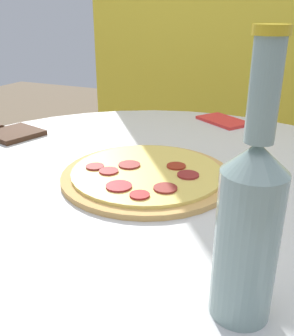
# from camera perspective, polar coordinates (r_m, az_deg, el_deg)

# --- Properties ---
(table) EXTENTS (1.08, 1.08, 0.72)m
(table) POSITION_cam_1_polar(r_m,az_deg,el_deg) (0.77, 0.43, -13.80)
(table) COLOR silver
(table) RESTS_ON ground_plane
(fence_panel) EXTENTS (1.29, 0.04, 1.82)m
(fence_panel) POSITION_cam_1_polar(r_m,az_deg,el_deg) (1.47, 15.47, 18.32)
(fence_panel) COLOR gold
(fence_panel) RESTS_ON ground_plane
(pizza) EXTENTS (0.32, 0.32, 0.02)m
(pizza) POSITION_cam_1_polar(r_m,az_deg,el_deg) (0.69, -0.03, -0.96)
(pizza) COLOR tan
(pizza) RESTS_ON table
(beer_bottle) EXTENTS (0.06, 0.06, 0.28)m
(beer_bottle) POSITION_cam_1_polar(r_m,az_deg,el_deg) (0.36, 15.21, -8.19)
(beer_bottle) COLOR gray
(beer_bottle) RESTS_ON table
(pizza_paddle) EXTENTS (0.25, 0.14, 0.02)m
(pizza_paddle) POSITION_cam_1_polar(r_m,az_deg,el_deg) (1.02, -20.54, 5.30)
(pizza_paddle) COLOR #422819
(pizza_paddle) RESTS_ON table
(napkin) EXTENTS (0.16, 0.15, 0.01)m
(napkin) POSITION_cam_1_polar(r_m,az_deg,el_deg) (1.08, 11.55, 7.07)
(napkin) COLOR red
(napkin) RESTS_ON table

